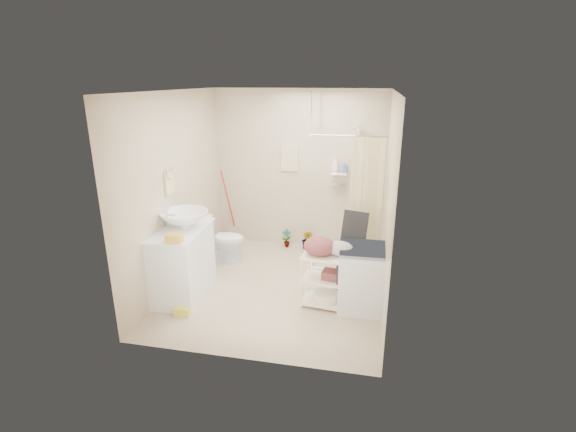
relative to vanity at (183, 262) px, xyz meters
name	(u,v)px	position (x,y,z in m)	size (l,w,h in m)	color
floor	(278,286)	(1.16, 0.45, -0.46)	(3.20, 3.20, 0.00)	#C4B293
ceiling	(276,91)	(1.16, 0.45, 2.14)	(2.80, 3.20, 0.04)	silver
wall_back	(299,170)	(1.16, 2.05, 0.84)	(2.80, 0.04, 2.60)	beige
wall_front	(238,241)	(1.16, -1.15, 0.84)	(2.80, 0.04, 2.60)	beige
wall_left	(176,190)	(-0.24, 0.45, 0.84)	(0.04, 3.20, 2.60)	beige
wall_right	(388,202)	(2.56, 0.45, 0.84)	(0.04, 3.20, 2.60)	beige
vanity	(183,262)	(0.00, 0.00, 0.00)	(0.58, 1.04, 0.92)	silver
sink	(184,219)	(0.02, 0.10, 0.56)	(0.61, 0.61, 0.21)	white
counter_basket	(175,238)	(0.13, -0.41, 0.51)	(0.18, 0.14, 0.10)	gold
floor_basket	(183,309)	(0.19, -0.48, -0.39)	(0.27, 0.21, 0.15)	#F5EB4A
toilet	(222,239)	(0.12, 1.12, -0.10)	(0.40, 0.70, 0.72)	white
mop	(227,206)	(-0.09, 1.97, 0.18)	(0.12, 0.12, 1.29)	#A92D24
potted_plant_a	(286,238)	(0.99, 1.87, -0.30)	(0.17, 0.11, 0.32)	brown
potted_plant_b	(307,240)	(1.34, 1.87, -0.29)	(0.18, 0.15, 0.33)	#985236
hanging_towel	(290,158)	(1.01, 2.03, 1.04)	(0.28, 0.03, 0.42)	beige
towel_ring	(169,182)	(-0.22, 0.25, 1.01)	(0.04, 0.22, 0.34)	#EAD18C
tp_holder	(184,230)	(-0.20, 0.50, 0.26)	(0.08, 0.12, 0.14)	white
shower	(348,197)	(2.01, 1.50, 0.59)	(1.10, 1.10, 2.10)	white
shampoo_bottle_a	(335,164)	(1.76, 1.97, 0.98)	(0.09, 0.10, 0.25)	white
shampoo_bottle_b	(345,167)	(1.92, 1.97, 0.94)	(0.07, 0.07, 0.15)	#3A5AAE
washing_machine	(362,278)	(2.30, 0.13, -0.05)	(0.55, 0.57, 0.81)	silver
laundry_rack	(327,275)	(1.87, 0.09, -0.05)	(0.60, 0.35, 0.83)	white
ironing_board	(351,253)	(2.14, 0.48, 0.12)	(0.33, 0.10, 1.15)	black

